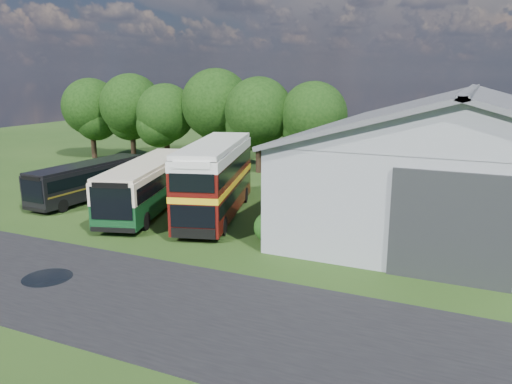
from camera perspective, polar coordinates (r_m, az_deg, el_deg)
The scene contains 15 objects.
ground at distance 25.81m, azimuth -15.55°, elevation -7.61°, with size 120.00×120.00×0.00m, color #1E3A12.
asphalt_road at distance 21.89m, azimuth -14.48°, elevation -11.41°, with size 60.00×8.00×0.02m, color black.
puddle at distance 24.80m, azimuth -22.73°, elevation -9.06°, with size 2.20×2.20×0.01m, color black.
storage_shed at distance 34.62m, azimuth 22.86°, elevation 4.24°, with size 18.80×24.80×8.15m.
tree_far_left at distance 57.51m, azimuth -18.35°, elevation 9.22°, with size 6.12×6.12×8.64m.
tree_left_a at distance 54.64m, azimuth -14.09°, elevation 9.64°, with size 6.46×6.46×9.12m.
tree_left_b at distance 50.91m, azimuth -10.28°, elevation 8.88°, with size 5.78×5.78×8.16m.
tree_mid at distance 49.32m, azimuth -4.59°, elevation 9.99°, with size 6.80×6.80×9.60m.
tree_right_a at distance 46.23m, azimuth 0.32°, elevation 9.20°, with size 6.26×6.26×8.83m.
tree_right_b at distance 45.20m, azimuth 6.60°, elevation 8.70°, with size 5.98×5.98×8.45m.
shrub_front at distance 27.85m, azimuth 1.49°, elevation -5.55°, with size 1.70×1.70×1.70m, color #194714.
shrub_mid at distance 29.61m, azimuth 3.01°, elevation -4.41°, with size 1.60×1.60×1.60m, color #194714.
bus_green_single at distance 34.24m, azimuth -12.19°, elevation 0.83°, with size 6.17×12.40×3.34m.
bus_maroon_double at distance 32.02m, azimuth -4.65°, elevation 1.40°, with size 5.89×11.60×4.84m.
bus_dark_single at distance 38.54m, azimuth -18.61°, elevation 1.30°, with size 2.66×9.92×2.71m.
Camera 1 is at (15.84, -18.28, 9.00)m, focal length 35.00 mm.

